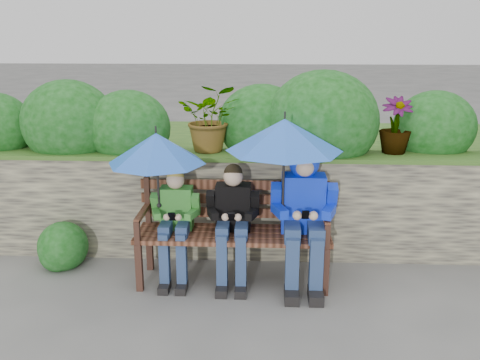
{
  "coord_description": "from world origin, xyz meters",
  "views": [
    {
      "loc": [
        0.22,
        -4.26,
        2.2
      ],
      "look_at": [
        0.0,
        0.1,
        0.95
      ],
      "focal_mm": 40.0,
      "sensor_mm": 36.0,
      "label": 1
    }
  ],
  "objects_px": {
    "boy_left": "(175,219)",
    "boy_right": "(304,207)",
    "boy_middle": "(233,218)",
    "umbrella_left": "(157,148)",
    "park_bench": "(234,225)",
    "umbrella_right": "(284,135)"
  },
  "relations": [
    {
      "from": "boy_middle",
      "to": "umbrella_left",
      "type": "relative_size",
      "value": 1.27
    },
    {
      "from": "boy_left",
      "to": "boy_middle",
      "type": "relative_size",
      "value": 0.96
    },
    {
      "from": "park_bench",
      "to": "boy_middle",
      "type": "xyz_separation_m",
      "value": [
        -0.0,
        -0.07,
        0.09
      ]
    },
    {
      "from": "boy_left",
      "to": "boy_right",
      "type": "bearing_deg",
      "value": -0.31
    },
    {
      "from": "boy_middle",
      "to": "boy_right",
      "type": "bearing_deg",
      "value": -0.1
    },
    {
      "from": "umbrella_left",
      "to": "umbrella_right",
      "type": "distance_m",
      "value": 1.08
    },
    {
      "from": "umbrella_right",
      "to": "boy_left",
      "type": "bearing_deg",
      "value": 177.92
    },
    {
      "from": "boy_left",
      "to": "boy_right",
      "type": "relative_size",
      "value": 0.84
    },
    {
      "from": "park_bench",
      "to": "boy_left",
      "type": "xyz_separation_m",
      "value": [
        -0.51,
        -0.07,
        0.07
      ]
    },
    {
      "from": "park_bench",
      "to": "umbrella_left",
      "type": "relative_size",
      "value": 2.02
    },
    {
      "from": "park_bench",
      "to": "umbrella_left",
      "type": "height_order",
      "value": "umbrella_left"
    },
    {
      "from": "umbrella_left",
      "to": "umbrella_right",
      "type": "relative_size",
      "value": 0.86
    },
    {
      "from": "boy_right",
      "to": "boy_middle",
      "type": "bearing_deg",
      "value": 179.9
    },
    {
      "from": "boy_left",
      "to": "umbrella_right",
      "type": "xyz_separation_m",
      "value": [
        0.94,
        -0.03,
        0.76
      ]
    },
    {
      "from": "boy_middle",
      "to": "umbrella_right",
      "type": "xyz_separation_m",
      "value": [
        0.43,
        -0.03,
        0.74
      ]
    },
    {
      "from": "boy_left",
      "to": "umbrella_left",
      "type": "bearing_deg",
      "value": 178.7
    },
    {
      "from": "park_bench",
      "to": "umbrella_right",
      "type": "bearing_deg",
      "value": -13.48
    },
    {
      "from": "boy_middle",
      "to": "boy_right",
      "type": "distance_m",
      "value": 0.62
    },
    {
      "from": "park_bench",
      "to": "umbrella_left",
      "type": "bearing_deg",
      "value": -174.19
    },
    {
      "from": "boy_middle",
      "to": "umbrella_left",
      "type": "bearing_deg",
      "value": 179.29
    },
    {
      "from": "boy_left",
      "to": "boy_middle",
      "type": "height_order",
      "value": "boy_middle"
    },
    {
      "from": "umbrella_right",
      "to": "boy_right",
      "type": "bearing_deg",
      "value": 8.82
    }
  ]
}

